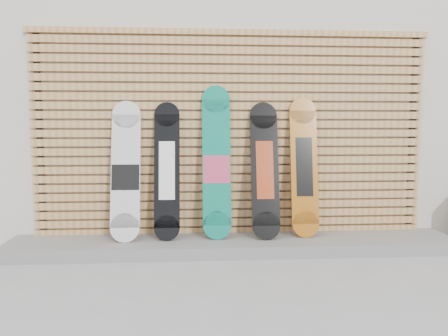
{
  "coord_description": "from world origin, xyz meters",
  "views": [
    {
      "loc": [
        -0.54,
        -3.72,
        1.29
      ],
      "look_at": [
        -0.24,
        0.75,
        0.85
      ],
      "focal_mm": 35.0,
      "sensor_mm": 36.0,
      "label": 1
    }
  ],
  "objects_px": {
    "snowboard_1": "(167,170)",
    "snowboard_4": "(304,167)",
    "snowboard_2": "(217,163)",
    "snowboard_3": "(265,170)",
    "snowboard_0": "(126,171)"
  },
  "relations": [
    {
      "from": "snowboard_0",
      "to": "snowboard_3",
      "type": "relative_size",
      "value": 1.01
    },
    {
      "from": "snowboard_0",
      "to": "snowboard_3",
      "type": "xyz_separation_m",
      "value": [
        1.44,
        0.0,
        0.0
      ]
    },
    {
      "from": "snowboard_3",
      "to": "snowboard_4",
      "type": "relative_size",
      "value": 0.97
    },
    {
      "from": "snowboard_2",
      "to": "snowboard_4",
      "type": "bearing_deg",
      "value": 0.68
    },
    {
      "from": "snowboard_0",
      "to": "snowboard_1",
      "type": "height_order",
      "value": "snowboard_0"
    },
    {
      "from": "snowboard_2",
      "to": "snowboard_1",
      "type": "bearing_deg",
      "value": -179.2
    },
    {
      "from": "snowboard_0",
      "to": "snowboard_1",
      "type": "relative_size",
      "value": 1.01
    },
    {
      "from": "snowboard_1",
      "to": "snowboard_2",
      "type": "bearing_deg",
      "value": 0.8
    },
    {
      "from": "snowboard_2",
      "to": "snowboard_3",
      "type": "height_order",
      "value": "snowboard_2"
    },
    {
      "from": "snowboard_1",
      "to": "snowboard_2",
      "type": "distance_m",
      "value": 0.52
    },
    {
      "from": "snowboard_4",
      "to": "snowboard_0",
      "type": "bearing_deg",
      "value": -178.85
    },
    {
      "from": "snowboard_1",
      "to": "snowboard_4",
      "type": "bearing_deg",
      "value": 0.72
    },
    {
      "from": "snowboard_0",
      "to": "snowboard_2",
      "type": "height_order",
      "value": "snowboard_2"
    },
    {
      "from": "snowboard_2",
      "to": "snowboard_4",
      "type": "distance_m",
      "value": 0.93
    },
    {
      "from": "snowboard_0",
      "to": "snowboard_1",
      "type": "distance_m",
      "value": 0.42
    }
  ]
}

